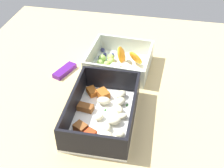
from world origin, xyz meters
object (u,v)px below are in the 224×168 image
fruit_bowl (119,62)px  pasta_container (103,113)px  paper_cup_liner (109,42)px  candy_bar (65,71)px

fruit_bowl → pasta_container: bearing=-179.7°
pasta_container → paper_cup_liner: size_ratio=5.37×
pasta_container → fruit_bowl: (19.30, 0.09, -0.06)cm
pasta_container → candy_bar: pasta_container is taller
pasta_container → fruit_bowl: 19.30cm
paper_cup_liner → candy_bar: bearing=151.9°
paper_cup_liner → fruit_bowl: bearing=-155.4°
candy_bar → paper_cup_liner: size_ratio=1.82×
candy_bar → paper_cup_liner: paper_cup_liner is taller
fruit_bowl → candy_bar: size_ratio=2.32×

